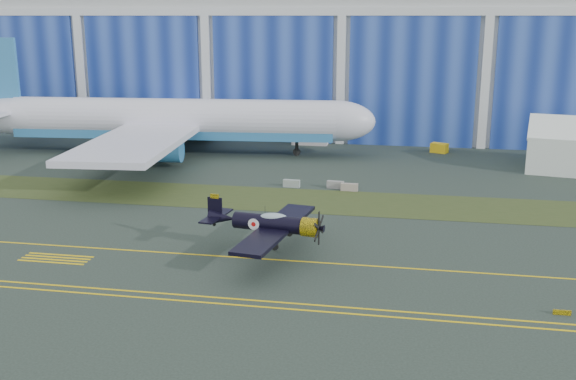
% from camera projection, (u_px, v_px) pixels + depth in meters
% --- Properties ---
extents(ground, '(260.00, 260.00, 0.00)m').
position_uv_depth(ground, '(282.00, 241.00, 61.68)').
color(ground, '#2E3A33').
rests_on(ground, ground).
extents(grass_median, '(260.00, 10.00, 0.02)m').
position_uv_depth(grass_median, '(306.00, 200.00, 75.01)').
color(grass_median, '#475128').
rests_on(grass_median, ground).
extents(hangar, '(220.00, 45.70, 30.00)m').
position_uv_depth(hangar, '(354.00, 43.00, 126.26)').
color(hangar, silver).
rests_on(hangar, ground).
extents(taxiway_centreline, '(200.00, 0.20, 0.02)m').
position_uv_depth(taxiway_centreline, '(271.00, 259.00, 56.92)').
color(taxiway_centreline, yellow).
rests_on(taxiway_centreline, ground).
extents(edge_line_near, '(80.00, 0.20, 0.02)m').
position_uv_depth(edge_line_near, '(243.00, 305.00, 47.88)').
color(edge_line_near, yellow).
rests_on(edge_line_near, ground).
extents(edge_line_far, '(80.00, 0.20, 0.02)m').
position_uv_depth(edge_line_far, '(247.00, 300.00, 48.83)').
color(edge_line_far, yellow).
rests_on(edge_line_far, ground).
extents(hold_short_ladder, '(6.00, 2.40, 0.02)m').
position_uv_depth(hold_short_ladder, '(56.00, 259.00, 57.12)').
color(hold_short_ladder, yellow).
rests_on(hold_short_ladder, ground).
extents(guard_board_right, '(1.20, 0.15, 0.35)m').
position_uv_depth(guard_board_right, '(562.00, 312.00, 46.36)').
color(guard_board_right, yellow).
rests_on(guard_board_right, ground).
extents(warbird, '(13.64, 15.70, 4.20)m').
position_uv_depth(warbird, '(269.00, 223.00, 57.02)').
color(warbird, black).
rests_on(warbird, ground).
extents(jetliner, '(70.95, 61.70, 23.21)m').
position_uv_depth(jetliner, '(171.00, 75.00, 98.06)').
color(jetliner, silver).
rests_on(jetliner, ground).
extents(shipping_container, '(5.70, 2.32, 2.46)m').
position_uv_depth(shipping_container, '(310.00, 137.00, 107.50)').
color(shipping_container, silver).
rests_on(shipping_container, ground).
extents(tug, '(2.82, 2.33, 1.41)m').
position_uv_depth(tug, '(439.00, 148.00, 101.20)').
color(tug, yellow).
rests_on(tug, ground).
extents(barrier_a, '(2.04, 0.73, 0.90)m').
position_uv_depth(barrier_a, '(292.00, 183.00, 80.82)').
color(barrier_a, '#8F9A97').
rests_on(barrier_a, ground).
extents(barrier_b, '(2.05, 0.81, 0.90)m').
position_uv_depth(barrier_b, '(335.00, 185.00, 80.23)').
color(barrier_b, gray).
rests_on(barrier_b, ground).
extents(barrier_c, '(2.01, 0.65, 0.90)m').
position_uv_depth(barrier_c, '(349.00, 187.00, 79.07)').
color(barrier_c, '#A09187').
rests_on(barrier_c, ground).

